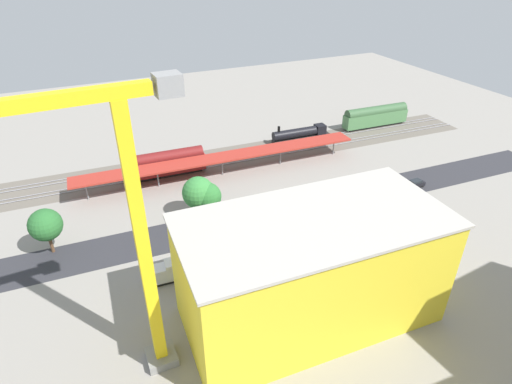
# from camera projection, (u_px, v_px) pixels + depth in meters

# --- Properties ---
(ground_plane) EXTENTS (207.00, 207.00, 0.00)m
(ground_plane) POSITION_uv_depth(u_px,v_px,m) (277.00, 199.00, 87.19)
(ground_plane) COLOR gray
(ground_plane) RESTS_ON ground
(rail_bed) EXTENTS (129.77, 17.87, 0.01)m
(rail_bed) POSITION_uv_depth(u_px,v_px,m) (237.00, 157.00, 104.56)
(rail_bed) COLOR #665E54
(rail_bed) RESTS_ON ground
(street_asphalt) EXTENTS (129.62, 13.87, 0.01)m
(street_asphalt) POSITION_uv_depth(u_px,v_px,m) (288.00, 210.00, 83.41)
(street_asphalt) COLOR #2D2D33
(street_asphalt) RESTS_ON ground
(track_rails) EXTENTS (129.28, 11.44, 0.12)m
(track_rails) POSITION_uv_depth(u_px,v_px,m) (237.00, 156.00, 104.47)
(track_rails) COLOR #9E9EA8
(track_rails) RESTS_ON ground
(platform_canopy_near) EXTENTS (64.65, 7.40, 4.53)m
(platform_canopy_near) POSITION_uv_depth(u_px,v_px,m) (222.00, 157.00, 94.26)
(platform_canopy_near) COLOR #A82D23
(platform_canopy_near) RESTS_ON ground
(locomotive) EXTENTS (16.49, 3.10, 4.83)m
(locomotive) POSITION_uv_depth(u_px,v_px,m) (302.00, 134.00, 112.62)
(locomotive) COLOR black
(locomotive) RESTS_ON ground
(passenger_coach) EXTENTS (20.07, 3.83, 6.04)m
(passenger_coach) POSITION_uv_depth(u_px,v_px,m) (376.00, 116.00, 120.33)
(passenger_coach) COLOR black
(passenger_coach) RESTS_ON ground
(freight_coach_far) EXTENTS (18.10, 3.60, 5.92)m
(freight_coach_far) POSITION_uv_depth(u_px,v_px,m) (165.00, 163.00, 94.56)
(freight_coach_far) COLOR black
(freight_coach_far) RESTS_ON ground
(parked_car_0) EXTENTS (4.26, 1.77, 1.68)m
(parked_car_0) POSITION_uv_depth(u_px,v_px,m) (415.00, 184.00, 91.07)
(parked_car_0) COLOR black
(parked_car_0) RESTS_ON ground
(parked_car_1) EXTENTS (4.40, 2.05, 1.57)m
(parked_car_1) POSITION_uv_depth(u_px,v_px,m) (387.00, 193.00, 87.83)
(parked_car_1) COLOR black
(parked_car_1) RESTS_ON ground
(parked_car_2) EXTENTS (4.82, 2.21, 1.62)m
(parked_car_2) POSITION_uv_depth(u_px,v_px,m) (355.00, 202.00, 84.86)
(parked_car_2) COLOR black
(parked_car_2) RESTS_ON ground
(parked_car_3) EXTENTS (4.71, 1.90, 1.80)m
(parked_car_3) POSITION_uv_depth(u_px,v_px,m) (319.00, 210.00, 82.08)
(parked_car_3) COLOR black
(parked_car_3) RESTS_ON ground
(parked_car_4) EXTENTS (4.44, 1.82, 1.72)m
(parked_car_4) POSITION_uv_depth(u_px,v_px,m) (282.00, 220.00, 79.23)
(parked_car_4) COLOR black
(parked_car_4) RESTS_ON ground
(parked_car_5) EXTENTS (4.37, 2.00, 1.72)m
(parked_car_5) POSITION_uv_depth(u_px,v_px,m) (240.00, 231.00, 76.07)
(parked_car_5) COLOR black
(parked_car_5) RESTS_ON ground
(parked_car_6) EXTENTS (4.87, 2.01, 1.59)m
(parked_car_6) POSITION_uv_depth(u_px,v_px,m) (199.00, 240.00, 73.85)
(parked_car_6) COLOR black
(parked_car_6) RESTS_ON ground
(construction_building) EXTENTS (34.48, 17.42, 15.79)m
(construction_building) POSITION_uv_depth(u_px,v_px,m) (311.00, 271.00, 56.10)
(construction_building) COLOR yellow
(construction_building) RESTS_ON ground
(construction_roof_slab) EXTENTS (35.10, 18.04, 0.40)m
(construction_roof_slab) POSITION_uv_depth(u_px,v_px,m) (316.00, 221.00, 52.00)
(construction_roof_slab) COLOR #B7B2A8
(construction_roof_slab) RESTS_ON construction_building
(tower_crane) EXTENTS (22.16, 3.60, 35.57)m
(tower_crane) POSITION_uv_depth(u_px,v_px,m) (128.00, 231.00, 42.63)
(tower_crane) COLOR gray
(tower_crane) RESTS_ON ground
(box_truck_0) EXTENTS (8.72, 3.32, 3.43)m
(box_truck_0) POSITION_uv_depth(u_px,v_px,m) (323.00, 237.00, 73.13)
(box_truck_0) COLOR black
(box_truck_0) RESTS_ON ground
(box_truck_1) EXTENTS (8.98, 2.92, 3.44)m
(box_truck_1) POSITION_uv_depth(u_px,v_px,m) (181.00, 269.00, 65.91)
(box_truck_1) COLOR black
(box_truck_1) RESTS_ON ground
(box_truck_2) EXTENTS (8.96, 2.74, 3.64)m
(box_truck_2) POSITION_uv_depth(u_px,v_px,m) (215.00, 266.00, 66.35)
(box_truck_2) COLOR black
(box_truck_2) RESTS_ON ground
(street_tree_0) EXTENTS (5.28, 5.28, 7.33)m
(street_tree_0) POSITION_uv_depth(u_px,v_px,m) (207.00, 196.00, 78.97)
(street_tree_0) COLOR brown
(street_tree_0) RESTS_ON ground
(street_tree_1) EXTENTS (5.47, 5.47, 8.28)m
(street_tree_1) POSITION_uv_depth(u_px,v_px,m) (45.00, 225.00, 69.44)
(street_tree_1) COLOR brown
(street_tree_1) RESTS_ON ground
(street_tree_2) EXTENTS (6.12, 6.12, 8.36)m
(street_tree_2) POSITION_uv_depth(u_px,v_px,m) (198.00, 193.00, 78.94)
(street_tree_2) COLOR brown
(street_tree_2) RESTS_ON ground
(traffic_light) EXTENTS (0.50, 0.36, 6.71)m
(traffic_light) POSITION_uv_depth(u_px,v_px,m) (289.00, 206.00, 76.53)
(traffic_light) COLOR #333333
(traffic_light) RESTS_ON ground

